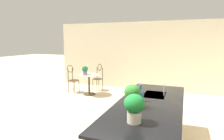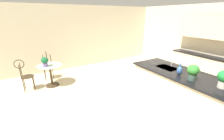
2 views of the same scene
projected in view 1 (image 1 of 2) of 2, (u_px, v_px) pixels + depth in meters
name	position (u px, v px, depth m)	size (l,w,h in m)	color
ground_plane	(109.00, 138.00, 3.93)	(40.00, 40.00, 0.00)	beige
wall_left_window	(148.00, 56.00, 7.67)	(0.12, 7.80, 2.70)	beige
kitchen_island	(149.00, 129.00, 3.29)	(2.80, 1.06, 0.92)	beige
bistro_table	(89.00, 82.00, 7.06)	(0.80, 0.80, 0.74)	#3D2D1E
chair_near_window	(72.00, 77.00, 7.37)	(0.41, 0.50, 1.04)	#3D2D1E
chair_by_island	(99.00, 76.00, 7.71)	(0.51, 0.43, 1.04)	#3D2D1E
sink_faucet	(164.00, 90.00, 3.65)	(0.02, 0.02, 0.22)	#B2B5BA
potted_plant_on_table	(85.00, 70.00, 6.98)	(0.22, 0.22, 0.31)	#7A669E
potted_plant_counter_near	(132.00, 94.00, 2.99)	(0.26, 0.26, 0.36)	#385147
potted_plant_counter_far	(134.00, 106.00, 2.42)	(0.26, 0.26, 0.37)	beige
vase_on_counter	(140.00, 95.00, 3.31)	(0.13, 0.13, 0.29)	#386099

